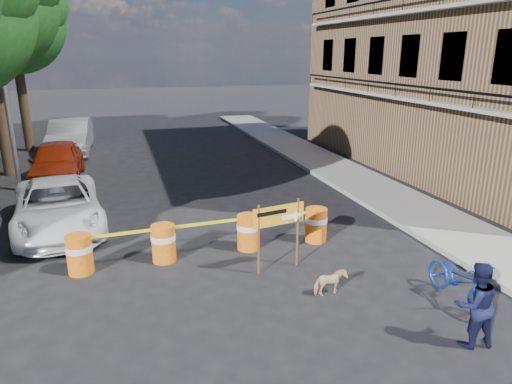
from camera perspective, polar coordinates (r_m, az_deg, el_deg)
ground at (r=9.70m, az=-0.44°, el=-12.40°), size 120.00×120.00×0.00m
sidewalk_east at (r=17.16m, az=13.95°, el=0.63°), size 2.40×40.00×0.15m
apartment_building at (r=21.62m, az=26.42°, el=18.62°), size 8.00×16.00×12.00m
tree_far at (r=25.54m, az=-28.11°, el=18.38°), size 5.04×4.80×8.84m
streetlamp at (r=17.98m, az=-29.09°, el=13.71°), size 1.25×0.18×8.00m
barrel_far_left at (r=11.01m, az=-21.20°, el=-7.17°), size 0.58×0.58×0.90m
barrel_mid_left at (r=11.06m, az=-11.49°, el=-6.19°), size 0.58×0.58×0.90m
barrel_mid_right at (r=11.49m, az=-0.98°, el=-4.94°), size 0.58×0.58×0.90m
barrel_far_right at (r=12.06m, az=7.51°, el=-4.00°), size 0.58×0.58×0.90m
detour_sign at (r=10.22m, az=3.59°, el=-3.50°), size 1.26×0.33×1.64m
pedestrian at (r=8.61m, az=25.74°, el=-12.57°), size 0.80×0.66×1.52m
bicycle at (r=9.81m, az=24.37°, el=-7.76°), size 0.64×0.96×1.82m
dog at (r=9.59m, az=9.26°, el=-11.12°), size 0.68×0.36×0.56m
suv_white at (r=13.86m, az=-23.52°, el=-1.60°), size 2.84×5.12×1.36m
sedan_red at (r=19.20m, az=-23.66°, el=3.52°), size 1.80×4.45×1.52m
sedan_silver at (r=24.22m, az=-22.18°, el=6.44°), size 1.92×5.18×1.69m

